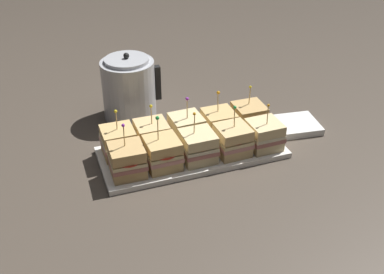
{
  "coord_description": "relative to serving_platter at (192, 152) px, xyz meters",
  "views": [
    {
      "loc": [
        -0.43,
        -1.19,
        0.85
      ],
      "look_at": [
        0.0,
        0.0,
        0.07
      ],
      "focal_mm": 45.0,
      "sensor_mm": 36.0,
      "label": 1
    }
  ],
  "objects": [
    {
      "name": "serving_platter",
      "position": [
        0.0,
        0.0,
        0.0
      ],
      "size": [
        0.58,
        0.24,
        0.02
      ],
      "color": "white",
      "rests_on": "ground_plane"
    },
    {
      "name": "sandwich_front_right",
      "position": [
        0.11,
        -0.06,
        0.05
      ],
      "size": [
        0.11,
        0.11,
        0.16
      ],
      "color": "#DBB77A",
      "rests_on": "serving_platter"
    },
    {
      "name": "sandwich_front_center",
      "position": [
        -0.0,
        -0.05,
        0.05
      ],
      "size": [
        0.1,
        0.1,
        0.16
      ],
      "color": "beige",
      "rests_on": "serving_platter"
    },
    {
      "name": "sandwich_back_right",
      "position": [
        0.11,
        0.05,
        0.05
      ],
      "size": [
        0.1,
        0.1,
        0.16
      ],
      "color": "tan",
      "rests_on": "serving_platter"
    },
    {
      "name": "sandwich_back_far_left",
      "position": [
        -0.22,
        0.06,
        0.05
      ],
      "size": [
        0.1,
        0.1,
        0.16
      ],
      "color": "tan",
      "rests_on": "serving_platter"
    },
    {
      "name": "sandwich_back_center",
      "position": [
        -0.0,
        0.05,
        0.06
      ],
      "size": [
        0.11,
        0.11,
        0.17
      ],
      "color": "beige",
      "rests_on": "serving_platter"
    },
    {
      "name": "ground_plane",
      "position": [
        0.0,
        0.0,
        -0.01
      ],
      "size": [
        6.0,
        6.0,
        0.0
      ],
      "primitive_type": "plane",
      "color": "#4C4238"
    },
    {
      "name": "sandwich_back_far_right",
      "position": [
        0.22,
        0.05,
        0.05
      ],
      "size": [
        0.1,
        0.1,
        0.16
      ],
      "color": "tan",
      "rests_on": "serving_platter"
    },
    {
      "name": "napkin_stack",
      "position": [
        0.4,
        0.03,
        0.0
      ],
      "size": [
        0.15,
        0.15,
        0.02
      ],
      "color": "white",
      "rests_on": "ground_plane"
    },
    {
      "name": "sandwich_front_far_left",
      "position": [
        -0.22,
        -0.05,
        0.05
      ],
      "size": [
        0.1,
        0.1,
        0.17
      ],
      "color": "tan",
      "rests_on": "serving_platter"
    },
    {
      "name": "sandwich_front_far_right",
      "position": [
        0.22,
        -0.06,
        0.05
      ],
      "size": [
        0.1,
        0.1,
        0.16
      ],
      "color": "beige",
      "rests_on": "serving_platter"
    },
    {
      "name": "kettle_steel",
      "position": [
        -0.12,
        0.31,
        0.1
      ],
      "size": [
        0.21,
        0.19,
        0.24
      ],
      "color": "#B7BABF",
      "rests_on": "ground_plane"
    },
    {
      "name": "sandwich_front_left",
      "position": [
        -0.11,
        -0.05,
        0.06
      ],
      "size": [
        0.1,
        0.11,
        0.17
      ],
      "color": "tan",
      "rests_on": "serving_platter"
    },
    {
      "name": "sandwich_back_left",
      "position": [
        -0.11,
        0.06,
        0.05
      ],
      "size": [
        0.1,
        0.1,
        0.15
      ],
      "color": "#DBB77A",
      "rests_on": "serving_platter"
    }
  ]
}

